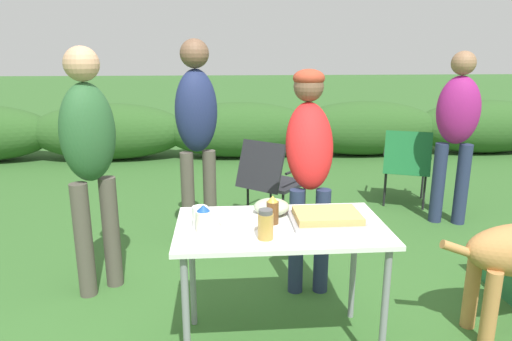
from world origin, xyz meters
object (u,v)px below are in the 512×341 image
Objects in this scene: paper_cup_stack at (200,217)px; standing_person_in_dark_puffer at (457,124)px; spice_jar at (266,225)px; camp_chair_green_behind_table at (406,163)px; standing_person_in_olive_jacket at (197,124)px; beer_bottle at (273,210)px; food_tray at (327,217)px; standing_person_in_red_jacket at (309,154)px; camp_chair_near_hedge at (270,177)px; folding_table at (281,238)px; standing_person_in_navy_coat at (90,150)px; mixing_bowl at (272,207)px; mayo_bottle at (204,220)px; plate_stack at (241,222)px.

standing_person_in_dark_puffer is (2.31, 1.80, 0.18)m from paper_cup_stack.
spice_jar is 3.09m from camp_chair_green_behind_table.
beer_bottle is at bearing -90.16° from standing_person_in_olive_jacket.
food_tray is 0.24× the size of standing_person_in_dark_puffer.
standing_person_in_red_jacket reaches higher than camp_chair_near_hedge.
camp_chair_green_behind_table is at bearing 54.61° from folding_table.
standing_person_in_red_jacket is at bearing -42.49° from standing_person_in_navy_coat.
folding_table is at bearing -175.13° from food_tray.
standing_person_in_olive_jacket is 0.97m from standing_person_in_navy_coat.
beer_bottle is at bearing -94.39° from mixing_bowl.
standing_person_in_olive_jacket is at bearing 117.51° from food_tray.
mayo_bottle is 0.99× the size of spice_jar.
standing_person_in_red_jacket reaches higher than mixing_bowl.
folding_table is 0.73× the size of standing_person_in_red_jacket.
standing_person_in_olive_jacket reaches higher than mayo_bottle.
standing_person_in_navy_coat is at bearing 147.13° from beer_bottle.
paper_cup_stack reaches higher than plate_stack.
mayo_bottle is at bearing -164.20° from beer_bottle.
plate_stack is at bearing -61.15° from camp_chair_near_hedge.
standing_person_in_red_jacket is (0.03, 0.70, 0.19)m from food_tray.
beer_bottle is 0.10× the size of standing_person_in_red_jacket.
paper_cup_stack is 0.37m from spice_jar.
food_tray is 2.62× the size of mayo_bottle.
standing_person_in_dark_puffer is at bearing 37.13° from camp_chair_near_hedge.
plate_stack is at bearing -120.57° from standing_person_in_dark_puffer.
paper_cup_stack is 0.73× the size of spice_jar.
paper_cup_stack reaches higher than mixing_bowl.
mixing_bowl is 0.42m from paper_cup_stack.
folding_table is 7.33× the size of spice_jar.
standing_person_in_dark_puffer is at bearing 47.62° from food_tray.
standing_person_in_dark_puffer reaches higher than paper_cup_stack.
mayo_bottle is (-0.19, -0.11, 0.06)m from plate_stack.
food_tray reaches higher than folding_table.
folding_table is 0.16m from beer_bottle.
camp_chair_near_hedge is at bearing 78.94° from plate_stack.
paper_cup_stack is (-0.39, -0.16, 0.01)m from mixing_bowl.
food_tray reaches higher than plate_stack.
food_tray is at bearing 1.22° from paper_cup_stack.
spice_jar is (0.32, -0.18, 0.02)m from paper_cup_stack.
plate_stack is 1.54× the size of beer_bottle.
folding_table is at bearing -88.96° from standing_person_in_olive_jacket.
spice_jar is 2.81m from standing_person_in_dark_puffer.
spice_jar is (-0.06, -0.20, -0.00)m from beer_bottle.
mixing_bowl is at bearing -116.96° from standing_person_in_red_jacket.
mayo_bottle reaches higher than plate_stack.
folding_table is 1.42m from standing_person_in_navy_coat.
camp_chair_green_behind_table is at bearing -12.00° from standing_person_in_navy_coat.
standing_person_in_dark_puffer is at bearing 45.06° from spice_jar.
mayo_bottle is 1.56m from standing_person_in_olive_jacket.
standing_person_in_navy_coat is at bearing 152.84° from mixing_bowl.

